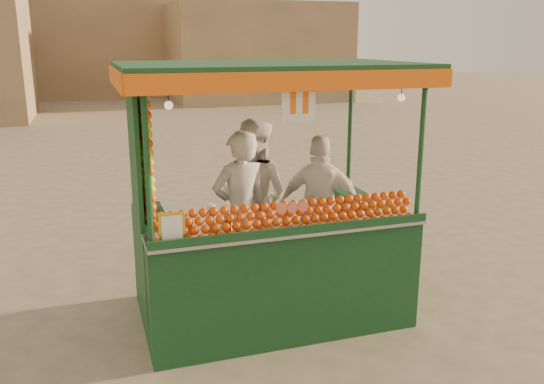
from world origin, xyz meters
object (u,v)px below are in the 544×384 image
object	(u,v)px
vendor_right	(320,206)
vendor_middle	(253,197)
juice_cart	(266,241)
vendor_left	(241,211)

from	to	relation	value
vendor_right	vendor_middle	bearing A→B (deg)	-3.60
juice_cart	vendor_middle	size ratio (longest dim) A/B	1.68
juice_cart	vendor_left	bearing A→B (deg)	138.81
juice_cart	vendor_right	world-z (taller)	juice_cart
juice_cart	vendor_right	xyz separation A→B (m)	(0.77, 0.28, 0.25)
vendor_left	vendor_middle	distance (m)	0.52
vendor_left	vendor_middle	world-z (taller)	vendor_middle
vendor_middle	vendor_right	world-z (taller)	vendor_middle
vendor_middle	juice_cart	bearing A→B (deg)	134.97
vendor_middle	vendor_right	distance (m)	0.81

